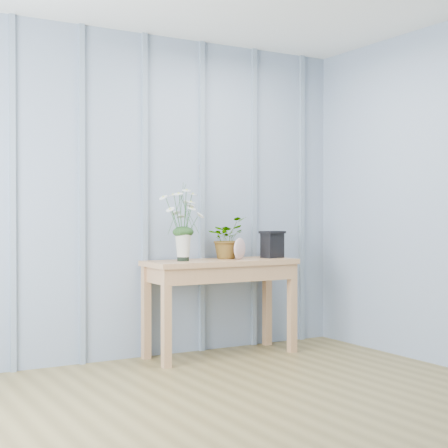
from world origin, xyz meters
TOP-DOWN VIEW (x-y plane):
  - ground at (0.00, 0.00)m, footprint 4.50×4.50m
  - room_shell at (0.00, 0.92)m, footprint 4.00×4.50m
  - sideboard at (0.79, 1.99)m, footprint 1.20×0.45m
  - daisy_vase at (0.47, 2.01)m, footprint 0.40×0.31m
  - spider_plant at (0.89, 2.09)m, footprint 0.38×0.37m
  - felt_disc_vessel at (0.93, 1.94)m, footprint 0.17×0.13m
  - carved_box at (1.27, 1.98)m, footprint 0.20×0.17m

SIDE VIEW (x-z plane):
  - ground at x=0.00m, z-range 0.00..0.00m
  - sideboard at x=0.79m, z-range 0.26..1.01m
  - felt_disc_vessel at x=0.93m, z-range 0.75..0.92m
  - carved_box at x=1.27m, z-range 0.75..0.97m
  - spider_plant at x=0.89m, z-range 0.75..1.08m
  - daisy_vase at x=0.47m, z-range 0.82..1.39m
  - room_shell at x=0.00m, z-range 0.74..3.24m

